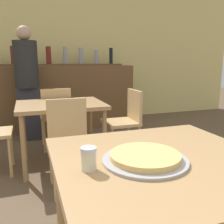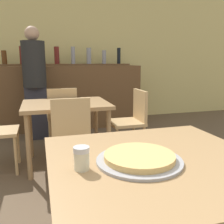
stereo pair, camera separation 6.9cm
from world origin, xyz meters
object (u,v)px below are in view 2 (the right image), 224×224
pizza_tray (139,158)px  cheese_shaker (82,158)px  chair_far_side_back (62,113)px  person_standing (35,80)px  chair_far_side_front (73,136)px  chair_far_side_right (132,118)px

pizza_tray → cheese_shaker: cheese_shaker is taller
chair_far_side_back → pizza_tray: chair_far_side_back is taller
pizza_tray → person_standing: person_standing is taller
chair_far_side_front → person_standing: size_ratio=0.50×
chair_far_side_back → person_standing: person_standing is taller
pizza_tray → person_standing: size_ratio=0.22×
person_standing → chair_far_side_front: bearing=-78.5°
chair_far_side_right → pizza_tray: (-0.69, -1.91, 0.30)m
chair_far_side_right → pizza_tray: size_ratio=2.31×
person_standing → chair_far_side_back: bearing=-58.5°
chair_far_side_back → person_standing: bearing=-58.5°
chair_far_side_front → person_standing: (-0.34, 1.65, 0.41)m
cheese_shaker → person_standing: bearing=93.8°
chair_far_side_front → chair_far_side_back: (-0.00, 1.10, 0.00)m
chair_far_side_front → chair_far_side_right: (0.80, 0.55, 0.00)m
person_standing → chair_far_side_right: bearing=-44.0°
chair_far_side_front → person_standing: bearing=101.5°
chair_far_side_front → pizza_tray: chair_far_side_front is taller
chair_far_side_front → chair_far_side_back: bearing=90.0°
chair_far_side_front → chair_far_side_back: size_ratio=1.00×
pizza_tray → person_standing: 3.04m
cheese_shaker → chair_far_side_right: bearing=63.8°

